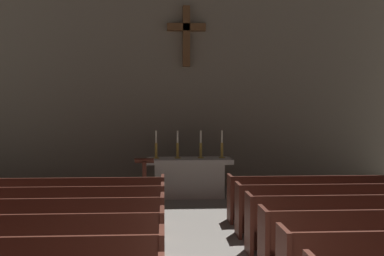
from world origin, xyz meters
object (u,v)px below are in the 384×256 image
(pew_left_row_4, at_px, (33,227))
(candlestick_inner_right, at_px, (201,149))
(pew_left_row_3, at_px, (10,248))
(pew_right_row_4, at_px, (372,222))
(pew_right_row_5, at_px, (346,208))
(pew_right_row_6, at_px, (326,197))
(candlestick_outer_right, at_px, (222,149))
(lectern, at_px, (144,184))
(pew_left_row_5, at_px, (50,212))
(candlestick_inner_left, at_px, (178,149))
(pew_left_row_6, at_px, (63,200))
(altar, at_px, (189,176))
(candlestick_outer_left, at_px, (156,149))

(pew_left_row_4, bearing_deg, candlestick_inner_right, 59.09)
(pew_left_row_3, bearing_deg, pew_right_row_4, 11.36)
(pew_right_row_5, xyz_separation_m, candlestick_inner_right, (-2.33, 3.83, 0.76))
(pew_right_row_6, relative_size, candlestick_outer_right, 5.56)
(pew_right_row_5, xyz_separation_m, pew_right_row_6, (0.00, 1.05, 0.00))
(pew_right_row_6, xyz_separation_m, lectern, (-3.73, 1.58, 0.07))
(pew_left_row_5, xyz_separation_m, candlestick_inner_left, (2.33, 3.83, 0.76))
(pew_left_row_5, xyz_separation_m, lectern, (1.52, 2.63, 0.07))
(candlestick_inner_left, bearing_deg, candlestick_outer_right, 0.00)
(pew_right_row_6, bearing_deg, pew_left_row_3, -148.93)
(pew_left_row_6, distance_m, altar, 3.82)
(pew_left_row_6, bearing_deg, pew_left_row_3, -90.00)
(pew_right_row_4, xyz_separation_m, pew_right_row_5, (0.00, 1.05, 0.00))
(pew_right_row_4, bearing_deg, pew_left_row_4, 180.00)
(altar, relative_size, candlestick_outer_left, 3.08)
(pew_left_row_3, xyz_separation_m, pew_right_row_6, (5.25, 3.16, 0.00))
(candlestick_inner_right, bearing_deg, pew_right_row_5, -58.74)
(pew_left_row_5, height_order, pew_left_row_6, same)
(pew_right_row_5, xyz_separation_m, candlestick_inner_left, (-2.93, 3.83, 0.76))
(pew_right_row_4, height_order, altar, altar)
(pew_right_row_4, relative_size, lectern, 3.44)
(pew_left_row_5, xyz_separation_m, candlestick_outer_left, (1.78, 3.83, 0.76))
(pew_left_row_4, distance_m, pew_right_row_5, 5.36)
(pew_left_row_5, bearing_deg, candlestick_inner_left, 58.74)
(pew_left_row_4, xyz_separation_m, altar, (2.63, 4.89, 0.06))
(pew_right_row_6, xyz_separation_m, altar, (-2.63, 2.78, 0.06))
(pew_left_row_3, xyz_separation_m, pew_left_row_6, (0.00, 3.16, 0.00))
(pew_left_row_5, bearing_deg, candlestick_outer_right, 47.79)
(candlestick_inner_left, height_order, candlestick_outer_right, same)
(pew_left_row_3, xyz_separation_m, candlestick_outer_right, (3.48, 5.94, 0.76))
(candlestick_outer_right, bearing_deg, pew_right_row_6, -57.40)
(candlestick_inner_left, bearing_deg, candlestick_outer_left, 180.00)
(pew_right_row_5, distance_m, pew_right_row_6, 1.05)
(candlestick_outer_right, bearing_deg, pew_left_row_3, -120.33)
(pew_left_row_5, relative_size, candlestick_inner_right, 5.56)
(pew_left_row_3, distance_m, candlestick_inner_right, 6.67)
(pew_left_row_4, distance_m, lectern, 3.99)
(pew_right_row_5, bearing_deg, pew_left_row_6, 168.64)
(lectern, bearing_deg, candlestick_inner_left, 56.21)
(pew_left_row_3, distance_m, pew_right_row_6, 6.13)
(pew_right_row_4, distance_m, pew_right_row_6, 2.11)
(pew_left_row_3, height_order, pew_right_row_6, same)
(pew_left_row_4, height_order, pew_right_row_5, same)
(pew_right_row_5, xyz_separation_m, altar, (-2.63, 3.83, 0.06))
(pew_left_row_4, bearing_deg, candlestick_inner_left, 64.55)
(pew_right_row_4, relative_size, candlestick_outer_right, 5.56)
(pew_right_row_4, distance_m, candlestick_inner_left, 5.75)
(pew_left_row_5, bearing_deg, pew_left_row_6, 90.00)
(candlestick_inner_right, height_order, lectern, candlestick_inner_right)
(pew_right_row_5, relative_size, altar, 1.80)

